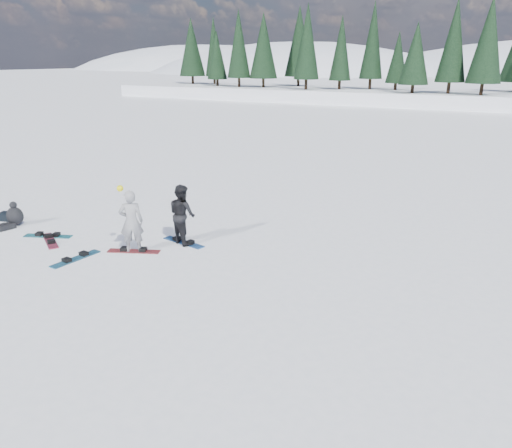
{
  "coord_description": "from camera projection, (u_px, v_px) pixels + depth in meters",
  "views": [
    {
      "loc": [
        8.2,
        -9.51,
        5.29
      ],
      "look_at": [
        2.27,
        1.58,
        1.1
      ],
      "focal_mm": 35.0,
      "sensor_mm": 36.0,
      "label": 1
    }
  ],
  "objects": [
    {
      "name": "ground",
      "position": [
        153.0,
        267.0,
        13.3
      ],
      "size": [
        420.0,
        420.0,
        0.0
      ],
      "primitive_type": "plane",
      "color": "white",
      "rests_on": "ground"
    },
    {
      "name": "alpine_backdrop",
      "position": [
        465.0,
        114.0,
        181.24
      ],
      "size": [
        412.5,
        227.0,
        53.2
      ],
      "color": "white",
      "rests_on": "ground"
    },
    {
      "name": "snowboard_man",
      "position": [
        184.0,
        242.0,
        15.02
      ],
      "size": [
        1.53,
        0.54,
        0.03
      ],
      "primitive_type": "cube",
      "rotation": [
        0.0,
        0.0,
        -0.17
      ],
      "color": "#1C529E",
      "rests_on": "ground"
    },
    {
      "name": "gear_bag",
      "position": [
        7.0,
        216.0,
        17.04
      ],
      "size": [
        0.52,
        0.43,
        0.3
      ],
      "primitive_type": "cube",
      "rotation": [
        0.0,
        0.0,
        0.33
      ],
      "color": "black",
      "rests_on": "ground"
    },
    {
      "name": "snowboard_loose_a",
      "position": [
        76.0,
        259.0,
        13.79
      ],
      "size": [
        0.43,
        1.52,
        0.03
      ],
      "primitive_type": "cube",
      "rotation": [
        0.0,
        0.0,
        1.47
      ],
      "color": "#186286",
      "rests_on": "ground"
    },
    {
      "name": "snowboard_loose_b",
      "position": [
        50.0,
        241.0,
        15.16
      ],
      "size": [
        1.41,
        1.04,
        0.03
      ],
      "primitive_type": "cube",
      "rotation": [
        0.0,
        0.0,
        -0.57
      ],
      "color": "maroon",
      "rests_on": "ground"
    },
    {
      "name": "snowboarder_woman",
      "position": [
        131.0,
        221.0,
        14.04
      ],
      "size": [
        0.79,
        0.75,
        1.97
      ],
      "rotation": [
        0.0,
        0.0,
        3.78
      ],
      "color": "#959599",
      "rests_on": "ground"
    },
    {
      "name": "snowboarder_man",
      "position": [
        182.0,
        214.0,
        14.74
      ],
      "size": [
        1.06,
        0.95,
        1.8
      ],
      "primitive_type": "imported",
      "rotation": [
        0.0,
        0.0,
        2.77
      ],
      "color": "black",
      "rests_on": "ground"
    },
    {
      "name": "snowboard_woman",
      "position": [
        134.0,
        251.0,
        14.33
      ],
      "size": [
        1.49,
        0.84,
        0.03
      ],
      "primitive_type": "cube",
      "rotation": [
        0.0,
        0.0,
        0.4
      ],
      "color": "maroon",
      "rests_on": "ground"
    },
    {
      "name": "snowboard_loose_c",
      "position": [
        48.0,
        236.0,
        15.55
      ],
      "size": [
        1.5,
        0.82,
        0.03
      ],
      "primitive_type": "cube",
      "rotation": [
        0.0,
        0.0,
        0.38
      ],
      "color": "teal",
      "rests_on": "ground"
    },
    {
      "name": "seated_rider",
      "position": [
        14.0,
        217.0,
        16.46
      ],
      "size": [
        0.71,
        1.04,
        0.82
      ],
      "rotation": [
        0.0,
        0.0,
        -0.31
      ],
      "color": "black",
      "rests_on": "ground"
    }
  ]
}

